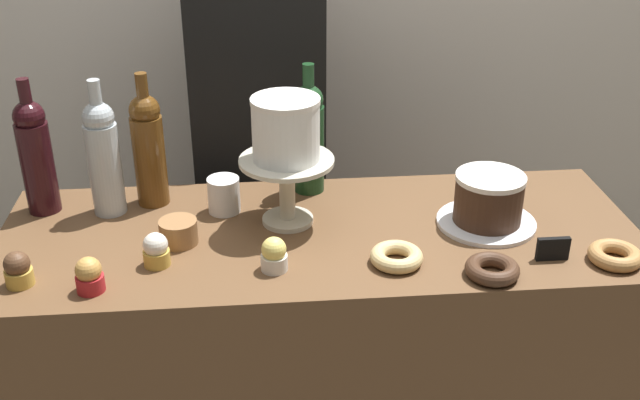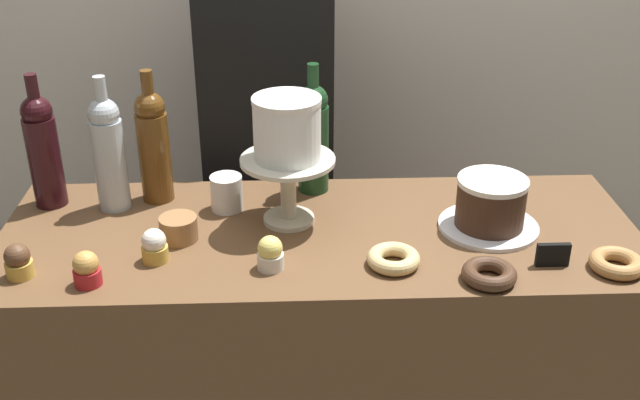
{
  "view_description": "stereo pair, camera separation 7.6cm",
  "coord_description": "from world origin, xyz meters",
  "px_view_note": "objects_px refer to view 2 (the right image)",
  "views": [
    {
      "loc": [
        -0.14,
        -1.51,
        1.78
      ],
      "look_at": [
        0.0,
        0.0,
        1.01
      ],
      "focal_mm": 43.08,
      "sensor_mm": 36.0,
      "label": 1
    },
    {
      "loc": [
        -0.06,
        -1.52,
        1.78
      ],
      "look_at": [
        0.0,
        0.0,
        1.01
      ],
      "focal_mm": 43.08,
      "sensor_mm": 36.0,
      "label": 2
    }
  ],
  "objects_px": {
    "donut_chocolate": "(489,274)",
    "barista_figure": "(269,172)",
    "wine_bottle_green": "(313,136)",
    "donut_glazed": "(393,259)",
    "cupcake_chocolate": "(18,262)",
    "cake_stand_pedestal": "(288,179)",
    "donut_maple": "(617,263)",
    "cupcake_lemon": "(270,254)",
    "coffee_cup_ceramic": "(227,193)",
    "wine_bottle_amber": "(153,144)",
    "cupcake_vanilla": "(154,246)",
    "wine_bottle_dark_red": "(43,149)",
    "price_sign_chalkboard": "(553,255)",
    "chocolate_round_cake": "(491,202)",
    "cookie_stack": "(179,228)",
    "white_layer_cake": "(287,128)",
    "wine_bottle_clear": "(109,151)",
    "cupcake_caramel": "(87,269)"
  },
  "relations": [
    {
      "from": "cupcake_vanilla",
      "to": "cookie_stack",
      "type": "bearing_deg",
      "value": 66.03
    },
    {
      "from": "cupcake_lemon",
      "to": "wine_bottle_green",
      "type": "bearing_deg",
      "value": 74.65
    },
    {
      "from": "wine_bottle_green",
      "to": "cookie_stack",
      "type": "bearing_deg",
      "value": -141.8
    },
    {
      "from": "coffee_cup_ceramic",
      "to": "barista_figure",
      "type": "relative_size",
      "value": 0.05
    },
    {
      "from": "wine_bottle_amber",
      "to": "donut_maple",
      "type": "height_order",
      "value": "wine_bottle_amber"
    },
    {
      "from": "wine_bottle_clear",
      "to": "wine_bottle_amber",
      "type": "bearing_deg",
      "value": 22.13
    },
    {
      "from": "donut_chocolate",
      "to": "barista_figure",
      "type": "relative_size",
      "value": 0.07
    },
    {
      "from": "wine_bottle_amber",
      "to": "wine_bottle_green",
      "type": "xyz_separation_m",
      "value": [
        0.38,
        0.04,
        0.0
      ]
    },
    {
      "from": "wine_bottle_amber",
      "to": "donut_glazed",
      "type": "relative_size",
      "value": 2.91
    },
    {
      "from": "white_layer_cake",
      "to": "cupcake_lemon",
      "type": "bearing_deg",
      "value": -100.8
    },
    {
      "from": "cupcake_lemon",
      "to": "cupcake_vanilla",
      "type": "height_order",
      "value": "same"
    },
    {
      "from": "chocolate_round_cake",
      "to": "cookie_stack",
      "type": "height_order",
      "value": "chocolate_round_cake"
    },
    {
      "from": "wine_bottle_green",
      "to": "cupcake_chocolate",
      "type": "bearing_deg",
      "value": -148.17
    },
    {
      "from": "white_layer_cake",
      "to": "price_sign_chalkboard",
      "type": "bearing_deg",
      "value": -21.69
    },
    {
      "from": "cupcake_vanilla",
      "to": "barista_figure",
      "type": "xyz_separation_m",
      "value": [
        0.23,
        0.62,
        -0.12
      ]
    },
    {
      "from": "donut_maple",
      "to": "white_layer_cake",
      "type": "bearing_deg",
      "value": 160.46
    },
    {
      "from": "cake_stand_pedestal",
      "to": "cupcake_vanilla",
      "type": "relative_size",
      "value": 2.88
    },
    {
      "from": "cupcake_vanilla",
      "to": "price_sign_chalkboard",
      "type": "xyz_separation_m",
      "value": [
        0.83,
        -0.05,
        -0.01
      ]
    },
    {
      "from": "cupcake_vanilla",
      "to": "barista_figure",
      "type": "distance_m",
      "value": 0.67
    },
    {
      "from": "wine_bottle_dark_red",
      "to": "wine_bottle_amber",
      "type": "bearing_deg",
      "value": 3.84
    },
    {
      "from": "white_layer_cake",
      "to": "wine_bottle_dark_red",
      "type": "distance_m",
      "value": 0.59
    },
    {
      "from": "cupcake_chocolate",
      "to": "cookie_stack",
      "type": "xyz_separation_m",
      "value": [
        0.31,
        0.14,
        -0.01
      ]
    },
    {
      "from": "cake_stand_pedestal",
      "to": "donut_maple",
      "type": "bearing_deg",
      "value": -19.54
    },
    {
      "from": "wine_bottle_dark_red",
      "to": "barista_figure",
      "type": "relative_size",
      "value": 0.2
    },
    {
      "from": "cupcake_caramel",
      "to": "donut_maple",
      "type": "distance_m",
      "value": 1.08
    },
    {
      "from": "cupcake_vanilla",
      "to": "wine_bottle_dark_red",
      "type": "bearing_deg",
      "value": 136.41
    },
    {
      "from": "wine_bottle_amber",
      "to": "cupcake_vanilla",
      "type": "bearing_deg",
      "value": -83.03
    },
    {
      "from": "cupcake_vanilla",
      "to": "coffee_cup_ceramic",
      "type": "relative_size",
      "value": 0.87
    },
    {
      "from": "wine_bottle_clear",
      "to": "chocolate_round_cake",
      "type": "bearing_deg",
      "value": -9.31
    },
    {
      "from": "cake_stand_pedestal",
      "to": "wine_bottle_clear",
      "type": "xyz_separation_m",
      "value": [
        -0.42,
        0.09,
        0.04
      ]
    },
    {
      "from": "chocolate_round_cake",
      "to": "cookie_stack",
      "type": "bearing_deg",
      "value": -178.12
    },
    {
      "from": "barista_figure",
      "to": "cookie_stack",
      "type": "bearing_deg",
      "value": -109.27
    },
    {
      "from": "wine_bottle_clear",
      "to": "donut_maple",
      "type": "height_order",
      "value": "wine_bottle_clear"
    },
    {
      "from": "cupcake_lemon",
      "to": "donut_chocolate",
      "type": "xyz_separation_m",
      "value": [
        0.44,
        -0.07,
        -0.02
      ]
    },
    {
      "from": "white_layer_cake",
      "to": "cupcake_vanilla",
      "type": "distance_m",
      "value": 0.38
    },
    {
      "from": "wine_bottle_clear",
      "to": "barista_figure",
      "type": "height_order",
      "value": "barista_figure"
    },
    {
      "from": "cupcake_caramel",
      "to": "coffee_cup_ceramic",
      "type": "height_order",
      "value": "coffee_cup_ceramic"
    },
    {
      "from": "white_layer_cake",
      "to": "wine_bottle_clear",
      "type": "bearing_deg",
      "value": 167.72
    },
    {
      "from": "wine_bottle_green",
      "to": "donut_glazed",
      "type": "xyz_separation_m",
      "value": [
        0.16,
        -0.37,
        -0.13
      ]
    },
    {
      "from": "wine_bottle_amber",
      "to": "donut_maple",
      "type": "distance_m",
      "value": 1.07
    },
    {
      "from": "wine_bottle_dark_red",
      "to": "cupcake_caramel",
      "type": "bearing_deg",
      "value": -65.03
    },
    {
      "from": "wine_bottle_amber",
      "to": "cupcake_vanilla",
      "type": "distance_m",
      "value": 0.32
    },
    {
      "from": "cupcake_lemon",
      "to": "coffee_cup_ceramic",
      "type": "height_order",
      "value": "coffee_cup_ceramic"
    },
    {
      "from": "wine_bottle_amber",
      "to": "cookie_stack",
      "type": "xyz_separation_m",
      "value": [
        0.08,
        -0.21,
        -0.12
      ]
    },
    {
      "from": "barista_figure",
      "to": "donut_glazed",
      "type": "bearing_deg",
      "value": -67.59
    },
    {
      "from": "donut_glazed",
      "to": "coffee_cup_ceramic",
      "type": "bearing_deg",
      "value": 143.32
    },
    {
      "from": "cupcake_lemon",
      "to": "coffee_cup_ceramic",
      "type": "bearing_deg",
      "value": 111.67
    },
    {
      "from": "chocolate_round_cake",
      "to": "cupcake_lemon",
      "type": "distance_m",
      "value": 0.52
    },
    {
      "from": "wine_bottle_amber",
      "to": "cupcake_chocolate",
      "type": "bearing_deg",
      "value": -123.85
    },
    {
      "from": "wine_bottle_dark_red",
      "to": "price_sign_chalkboard",
      "type": "height_order",
      "value": "wine_bottle_dark_red"
    }
  ]
}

